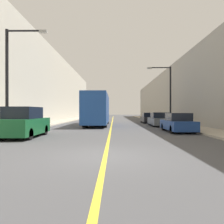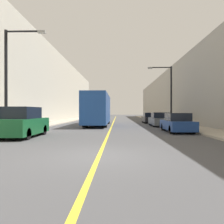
{
  "view_description": "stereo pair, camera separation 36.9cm",
  "coord_description": "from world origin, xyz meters",
  "px_view_note": "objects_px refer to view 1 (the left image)",
  "views": [
    {
      "loc": [
        0.33,
        -7.93,
        1.63
      ],
      "look_at": [
        0.1,
        13.6,
        1.57
      ],
      "focal_mm": 35.0,
      "sensor_mm": 36.0,
      "label": 1
    },
    {
      "loc": [
        0.69,
        -7.92,
        1.63
      ],
      "look_at": [
        0.1,
        13.6,
        1.57
      ],
      "focal_mm": 35.0,
      "sensor_mm": 36.0,
      "label": 2
    }
  ],
  "objects_px": {
    "bus": "(97,109)",
    "car_right_mid": "(159,120)",
    "parked_suv_left": "(24,123)",
    "street_lamp_left": "(11,73)",
    "street_lamp_right": "(168,91)",
    "car_right_far": "(148,118)",
    "car_right_near": "(178,123)"
  },
  "relations": [
    {
      "from": "parked_suv_left",
      "to": "car_right_mid",
      "type": "relative_size",
      "value": 0.99
    },
    {
      "from": "car_right_far",
      "to": "street_lamp_left",
      "type": "relative_size",
      "value": 0.65
    },
    {
      "from": "bus",
      "to": "car_right_mid",
      "type": "distance_m",
      "value": 7.18
    },
    {
      "from": "car_right_mid",
      "to": "street_lamp_right",
      "type": "relative_size",
      "value": 0.68
    },
    {
      "from": "street_lamp_left",
      "to": "street_lamp_right",
      "type": "xyz_separation_m",
      "value": [
        12.92,
        10.65,
        -0.15
      ]
    },
    {
      "from": "bus",
      "to": "car_right_mid",
      "type": "xyz_separation_m",
      "value": [
        6.95,
        -1.31,
        -1.22
      ]
    },
    {
      "from": "bus",
      "to": "parked_suv_left",
      "type": "relative_size",
      "value": 2.46
    },
    {
      "from": "parked_suv_left",
      "to": "street_lamp_left",
      "type": "height_order",
      "value": "street_lamp_left"
    },
    {
      "from": "bus",
      "to": "car_right_far",
      "type": "height_order",
      "value": "bus"
    },
    {
      "from": "car_right_far",
      "to": "street_lamp_right",
      "type": "height_order",
      "value": "street_lamp_right"
    },
    {
      "from": "bus",
      "to": "street_lamp_left",
      "type": "distance_m",
      "value": 12.37
    },
    {
      "from": "parked_suv_left",
      "to": "street_lamp_right",
      "type": "height_order",
      "value": "street_lamp_right"
    },
    {
      "from": "street_lamp_left",
      "to": "parked_suv_left",
      "type": "bearing_deg",
      "value": -27.88
    },
    {
      "from": "car_right_near",
      "to": "street_lamp_left",
      "type": "bearing_deg",
      "value": -165.22
    },
    {
      "from": "bus",
      "to": "car_right_far",
      "type": "relative_size",
      "value": 2.43
    },
    {
      "from": "parked_suv_left",
      "to": "car_right_near",
      "type": "bearing_deg",
      "value": 19.19
    },
    {
      "from": "car_right_near",
      "to": "street_lamp_right",
      "type": "distance_m",
      "value": 8.29
    },
    {
      "from": "street_lamp_right",
      "to": "street_lamp_left",
      "type": "bearing_deg",
      "value": -140.51
    },
    {
      "from": "bus",
      "to": "car_right_near",
      "type": "height_order",
      "value": "bus"
    },
    {
      "from": "parked_suv_left",
      "to": "car_right_far",
      "type": "xyz_separation_m",
      "value": [
        10.47,
        17.04,
        -0.22
      ]
    },
    {
      "from": "car_right_mid",
      "to": "street_lamp_left",
      "type": "distance_m",
      "value": 15.73
    },
    {
      "from": "car_right_mid",
      "to": "car_right_far",
      "type": "bearing_deg",
      "value": 91.27
    },
    {
      "from": "car_right_near",
      "to": "street_lamp_right",
      "type": "xyz_separation_m",
      "value": [
        1.09,
        7.53,
        3.29
      ]
    },
    {
      "from": "car_right_mid",
      "to": "car_right_far",
      "type": "relative_size",
      "value": 1.0
    },
    {
      "from": "car_right_near",
      "to": "car_right_mid",
      "type": "xyz_separation_m",
      "value": [
        -0.08,
        6.74,
        0.01
      ]
    },
    {
      "from": "bus",
      "to": "car_right_far",
      "type": "distance_m",
      "value": 8.69
    },
    {
      "from": "parked_suv_left",
      "to": "car_right_mid",
      "type": "height_order",
      "value": "parked_suv_left"
    },
    {
      "from": "bus",
      "to": "street_lamp_left",
      "type": "xyz_separation_m",
      "value": [
        -4.81,
        -11.18,
        2.21
      ]
    },
    {
      "from": "car_right_near",
      "to": "parked_suv_left",
      "type": "bearing_deg",
      "value": -160.81
    },
    {
      "from": "car_right_far",
      "to": "street_lamp_right",
      "type": "relative_size",
      "value": 0.68
    },
    {
      "from": "bus",
      "to": "car_right_near",
      "type": "bearing_deg",
      "value": -48.9
    },
    {
      "from": "car_right_far",
      "to": "street_lamp_right",
      "type": "bearing_deg",
      "value": -77.2
    }
  ]
}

